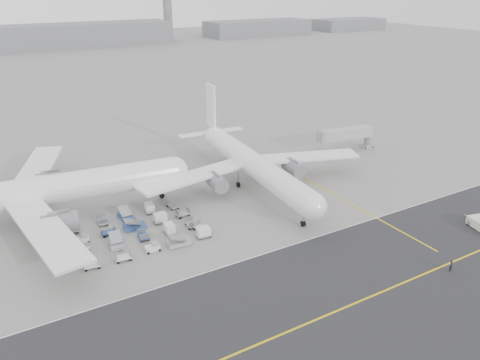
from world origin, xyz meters
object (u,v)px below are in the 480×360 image
ground_crew_a (451,266)px  airliner_b (251,163)px  control_tower (168,16)px  jet_bridge (346,135)px  airliner_a (39,192)px

ground_crew_a → airliner_b: bearing=77.5°
control_tower → ground_crew_a: control_tower is taller
control_tower → jet_bridge: 243.15m
airliner_a → ground_crew_a: bearing=-128.1°
control_tower → jet_bridge: control_tower is taller
control_tower → airliner_b: (-81.45, -243.99, -11.45)m
control_tower → airliner_b: 257.48m
airliner_a → airliner_b: bearing=-92.0°
airliner_b → ground_crew_a: bearing=-73.7°
airliner_a → airliner_b: size_ratio=1.10×
control_tower → airliner_b: control_tower is taller
airliner_a → control_tower: bearing=-20.9°
control_tower → airliner_a: size_ratio=0.59×
jet_bridge → ground_crew_a: size_ratio=8.19×
control_tower → airliner_b: bearing=-108.5°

